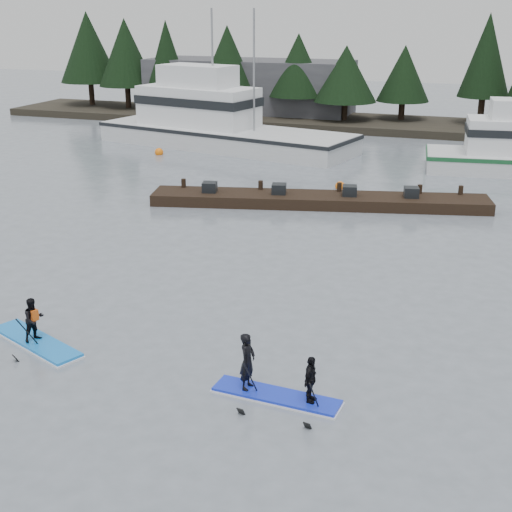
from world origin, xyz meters
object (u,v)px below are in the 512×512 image
(fishing_boat_large, at_px, (218,135))
(paddleboard_duo, at_px, (276,379))
(paddleboard_solo, at_px, (35,330))
(floating_dock, at_px, (319,200))

(fishing_boat_large, xyz_separation_m, paddleboard_duo, (14.41, -31.37, -0.25))
(fishing_boat_large, bearing_deg, paddleboard_solo, -65.09)
(floating_dock, height_order, paddleboard_solo, paddleboard_solo)
(fishing_boat_large, distance_m, floating_dock, 16.92)
(floating_dock, xyz_separation_m, paddleboard_duo, (3.65, -18.31, 0.27))
(floating_dock, distance_m, paddleboard_duo, 18.68)
(fishing_boat_large, xyz_separation_m, paddleboard_solo, (6.80, -30.79, -0.36))
(paddleboard_solo, bearing_deg, fishing_boat_large, 125.32)
(paddleboard_duo, bearing_deg, floating_dock, 105.27)
(paddleboard_solo, relative_size, paddleboard_duo, 1.08)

